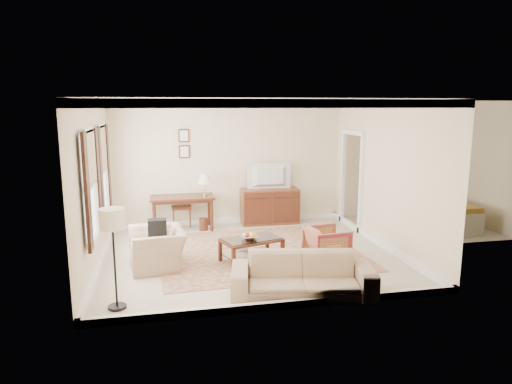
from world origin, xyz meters
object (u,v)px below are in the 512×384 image
object	(u,v)px
coffee_table	(251,244)
striped_armchair	(327,243)
sideboard	(270,206)
club_armchair	(157,242)
tv	(270,168)
sofa	(303,269)
writing_desk	(182,201)

from	to	relation	value
coffee_table	striped_armchair	xyz separation A→B (m)	(1.35, -0.27, 0.01)
striped_armchair	sideboard	bearing A→B (deg)	1.37
club_armchair	coffee_table	bearing A→B (deg)	81.28
sideboard	striped_armchair	size ratio (longest dim) A/B	1.95
tv	club_armchair	size ratio (longest dim) A/B	0.96
sideboard	sofa	bearing A→B (deg)	-96.89
striped_armchair	coffee_table	bearing A→B (deg)	72.52
writing_desk	sideboard	xyz separation A→B (m)	(2.08, 0.16, -0.25)
writing_desk	club_armchair	xyz separation A→B (m)	(-0.56, -2.41, -0.21)
tv	striped_armchair	distance (m)	3.07
tv	coffee_table	world-z (taller)	tv
sideboard	tv	size ratio (longest dim) A/B	1.37
writing_desk	sofa	xyz separation A→B (m)	(1.57, -4.09, -0.26)
sideboard	writing_desk	bearing A→B (deg)	-175.54
striped_armchair	sofa	distance (m)	1.62
coffee_table	striped_armchair	size ratio (longest dim) A/B	1.68
coffee_table	tv	bearing A→B (deg)	69.61
tv	coffee_table	size ratio (longest dim) A/B	0.84
striped_armchair	writing_desk	bearing A→B (deg)	35.90
writing_desk	tv	distance (m)	2.20
sideboard	sofa	world-z (taller)	sideboard
sofa	writing_desk	bearing A→B (deg)	122.27
striped_armchair	club_armchair	world-z (taller)	club_armchair
coffee_table	striped_armchair	distance (m)	1.37
coffee_table	sideboard	bearing A→B (deg)	69.75
striped_armchair	sofa	world-z (taller)	sofa
writing_desk	sofa	bearing A→B (deg)	-69.02
sideboard	club_armchair	bearing A→B (deg)	-135.75
sideboard	sofa	xyz separation A→B (m)	(-0.51, -4.26, -0.01)
tv	coffee_table	distance (m)	2.96
sideboard	coffee_table	bearing A→B (deg)	-110.25
coffee_table	club_armchair	size ratio (longest dim) A/B	1.14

